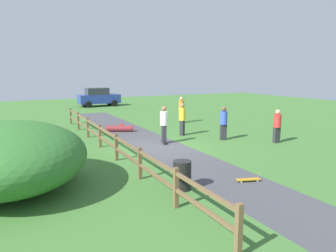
# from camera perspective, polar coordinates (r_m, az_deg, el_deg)

# --- Properties ---
(ground_plane) EXTENTS (60.00, 60.00, 0.00)m
(ground_plane) POSITION_cam_1_polar(r_m,az_deg,el_deg) (15.37, -1.31, -3.77)
(ground_plane) COLOR #427533
(asphalt_path) EXTENTS (2.40, 28.00, 0.02)m
(asphalt_path) POSITION_cam_1_polar(r_m,az_deg,el_deg) (15.37, -1.31, -3.74)
(asphalt_path) COLOR #47474C
(asphalt_path) RESTS_ON ground_plane
(wooden_fence) EXTENTS (0.12, 18.12, 1.10)m
(wooden_fence) POSITION_cam_1_polar(r_m,az_deg,el_deg) (14.33, -10.76, -2.20)
(wooden_fence) COLOR brown
(wooden_fence) RESTS_ON ground_plane
(bush_large) EXTENTS (4.57, 5.49, 2.08)m
(bush_large) POSITION_cam_1_polar(r_m,az_deg,el_deg) (10.90, -26.47, -4.83)
(bush_large) COLOR #33702D
(bush_large) RESTS_ON ground_plane
(trash_bin) EXTENTS (0.56, 0.56, 0.90)m
(trash_bin) POSITION_cam_1_polar(r_m,az_deg,el_deg) (9.89, 2.54, -8.76)
(trash_bin) COLOR black
(trash_bin) RESTS_ON ground_plane
(skater_riding) EXTENTS (0.46, 0.82, 1.86)m
(skater_riding) POSITION_cam_1_polar(r_m,az_deg,el_deg) (15.90, -0.73, 0.59)
(skater_riding) COLOR black
(skater_riding) RESTS_ON asphalt_path
(skater_fallen) EXTENTS (1.61, 1.48, 0.36)m
(skater_fallen) POSITION_cam_1_polar(r_m,az_deg,el_deg) (19.44, -8.64, -0.42)
(skater_fallen) COLOR maroon
(skater_fallen) RESTS_ON asphalt_path
(skateboard_loose) EXTENTS (0.82, 0.43, 0.08)m
(skateboard_loose) POSITION_cam_1_polar(r_m,az_deg,el_deg) (10.93, 14.15, -9.24)
(skateboard_loose) COLOR #BF8C19
(skateboard_loose) RESTS_ON asphalt_path
(bystander_orange) EXTENTS (0.50, 0.50, 1.84)m
(bystander_orange) POSITION_cam_1_polar(r_m,az_deg,el_deg) (22.45, 2.39, 3.15)
(bystander_orange) COLOR #2D2D33
(bystander_orange) RESTS_ON ground_plane
(bystander_red) EXTENTS (0.41, 0.41, 1.70)m
(bystander_red) POSITION_cam_1_polar(r_m,az_deg,el_deg) (17.04, 18.90, 0.24)
(bystander_red) COLOR #2D2D33
(bystander_red) RESTS_ON ground_plane
(bystander_yellow) EXTENTS (0.53, 0.53, 1.83)m
(bystander_yellow) POSITION_cam_1_polar(r_m,az_deg,el_deg) (18.02, 2.56, 1.52)
(bystander_yellow) COLOR #2D2D33
(bystander_yellow) RESTS_ON ground_plane
(bystander_blue) EXTENTS (0.47, 0.47, 1.78)m
(bystander_blue) POSITION_cam_1_polar(r_m,az_deg,el_deg) (17.05, 9.91, 0.79)
(bystander_blue) COLOR #2D2D33
(bystander_blue) RESTS_ON ground_plane
(parked_car_blue) EXTENTS (4.24, 2.08, 1.92)m
(parked_car_blue) POSITION_cam_1_polar(r_m,az_deg,el_deg) (34.11, -12.29, 5.07)
(parked_car_blue) COLOR #283D99
(parked_car_blue) RESTS_ON ground_plane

